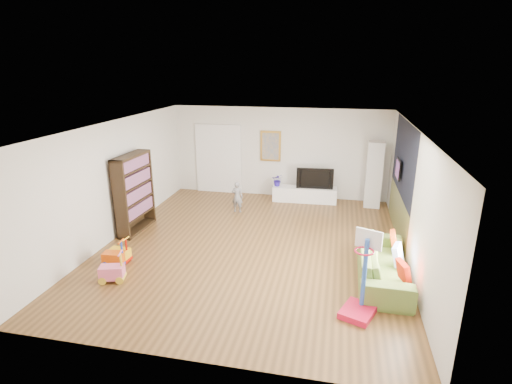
% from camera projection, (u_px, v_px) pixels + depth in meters
% --- Properties ---
extents(floor, '(6.50, 7.50, 0.00)m').
position_uv_depth(floor, '(252.00, 246.00, 8.98)').
color(floor, brown).
rests_on(floor, ground).
extents(ceiling, '(6.50, 7.50, 0.00)m').
position_uv_depth(ceiling, '(252.00, 126.00, 8.16)').
color(ceiling, white).
rests_on(ceiling, ground).
extents(wall_back, '(6.50, 0.00, 2.70)m').
position_uv_depth(wall_back, '(279.00, 153.00, 12.07)').
color(wall_back, silver).
rests_on(wall_back, ground).
extents(wall_front, '(6.50, 0.00, 2.70)m').
position_uv_depth(wall_front, '(189.00, 274.00, 5.08)').
color(wall_front, silver).
rests_on(wall_front, ground).
extents(wall_left, '(0.00, 7.50, 2.70)m').
position_uv_depth(wall_left, '(115.00, 180.00, 9.21)').
color(wall_left, silver).
rests_on(wall_left, ground).
extents(wall_right, '(0.00, 7.50, 2.70)m').
position_uv_depth(wall_right, '(412.00, 199.00, 7.93)').
color(wall_right, silver).
rests_on(wall_right, ground).
extents(navy_accent, '(0.01, 3.20, 1.70)m').
position_uv_depth(navy_accent, '(404.00, 159.00, 9.09)').
color(navy_accent, black).
rests_on(navy_accent, wall_right).
extents(olive_wainscot, '(0.01, 3.20, 1.00)m').
position_uv_depth(olive_wainscot, '(397.00, 214.00, 9.50)').
color(olive_wainscot, brown).
rests_on(olive_wainscot, wall_right).
extents(doorway, '(1.45, 0.06, 2.10)m').
position_uv_depth(doorway, '(219.00, 160.00, 12.49)').
color(doorway, white).
rests_on(doorway, ground).
extents(painting_back, '(0.62, 0.06, 0.92)m').
position_uv_depth(painting_back, '(271.00, 146.00, 12.02)').
color(painting_back, gold).
rests_on(painting_back, wall_back).
extents(artwork_right, '(0.04, 0.56, 0.46)m').
position_uv_depth(artwork_right, '(398.00, 169.00, 9.38)').
color(artwork_right, '#7F3F8C').
rests_on(artwork_right, wall_right).
extents(media_console, '(1.89, 0.53, 0.44)m').
position_uv_depth(media_console, '(305.00, 194.00, 11.85)').
color(media_console, white).
rests_on(media_console, ground).
extents(tall_cabinet, '(0.45, 0.45, 1.88)m').
position_uv_depth(tall_cabinet, '(374.00, 175.00, 11.23)').
color(tall_cabinet, silver).
rests_on(tall_cabinet, ground).
extents(bookshelf, '(0.38, 1.31, 1.89)m').
position_uv_depth(bookshelf, '(134.00, 193.00, 9.59)').
color(bookshelf, black).
rests_on(bookshelf, ground).
extents(sofa, '(0.93, 2.30, 0.67)m').
position_uv_depth(sofa, '(383.00, 263.00, 7.50)').
color(sofa, olive).
rests_on(sofa, ground).
extents(basketball_hoop, '(0.68, 0.74, 1.43)m').
position_uv_depth(basketball_hoop, '(361.00, 276.00, 6.29)').
color(basketball_hoop, red).
rests_on(basketball_hoop, ground).
extents(ride_on_yellow, '(0.42, 0.27, 0.55)m').
position_uv_depth(ride_on_yellow, '(119.00, 250.00, 8.18)').
color(ride_on_yellow, yellow).
rests_on(ride_on_yellow, ground).
extents(ride_on_orange, '(0.45, 0.31, 0.56)m').
position_uv_depth(ride_on_orange, '(114.00, 253.00, 8.00)').
color(ride_on_orange, '#E5540A').
rests_on(ride_on_orange, ground).
extents(ride_on_pink, '(0.50, 0.38, 0.59)m').
position_uv_depth(ride_on_pink, '(111.00, 267.00, 7.43)').
color(ride_on_pink, pink).
rests_on(ride_on_pink, ground).
extents(child, '(0.32, 0.22, 0.86)m').
position_uv_depth(child, '(237.00, 197.00, 10.93)').
color(child, slate).
rests_on(child, ground).
extents(tv, '(1.07, 0.21, 0.61)m').
position_uv_depth(tv, '(315.00, 178.00, 11.66)').
color(tv, black).
rests_on(tv, media_console).
extents(vase_plant, '(0.34, 0.29, 0.37)m').
position_uv_depth(vase_plant, '(278.00, 180.00, 11.86)').
color(vase_plant, '#2A1899').
rests_on(vase_plant, media_console).
extents(pillow_left, '(0.20, 0.38, 0.36)m').
position_uv_depth(pillow_left, '(403.00, 272.00, 6.80)').
color(pillow_left, '#A81706').
rests_on(pillow_left, sofa).
extents(pillow_center, '(0.21, 0.39, 0.38)m').
position_uv_depth(pillow_center, '(398.00, 255.00, 7.41)').
color(pillow_center, silver).
rests_on(pillow_center, sofa).
extents(pillow_right, '(0.13, 0.36, 0.36)m').
position_uv_depth(pillow_right, '(394.00, 240.00, 8.00)').
color(pillow_right, '#AB350C').
rests_on(pillow_right, sofa).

